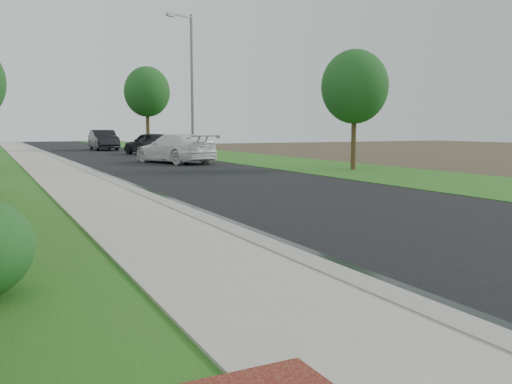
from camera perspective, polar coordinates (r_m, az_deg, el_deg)
ground at (r=5.23m, az=19.38°, el=-15.23°), size 120.00×120.00×0.00m
road at (r=39.23m, az=-14.62°, el=3.73°), size 8.00×90.00×0.02m
curb at (r=38.58m, az=-20.74°, el=3.54°), size 0.40×90.00×0.12m
wet_gutter at (r=38.62m, az=-20.22°, el=3.51°), size 0.50×90.00×0.00m
sidewalk at (r=38.47m, az=-22.67°, el=3.43°), size 2.20×90.00×0.10m
verge_far at (r=41.22m, az=-5.18°, el=4.07°), size 6.00×90.00×0.04m
white_suv at (r=30.08m, az=-8.51°, el=4.57°), size 3.71×5.93×1.60m
dark_car_mid at (r=40.13m, az=-11.10°, el=5.06°), size 3.28×5.11×1.62m
dark_car_far at (r=49.29m, az=-15.76°, el=5.30°), size 1.92×5.34×1.75m
streetlight at (r=35.91m, az=-6.97°, el=11.90°), size 2.01×0.99×9.15m
tree_near_right at (r=25.22m, az=10.35°, el=10.83°), size 3.02×3.02×5.44m
tree_far_right at (r=47.45m, az=-11.40°, el=10.29°), size 3.85×3.85×7.11m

